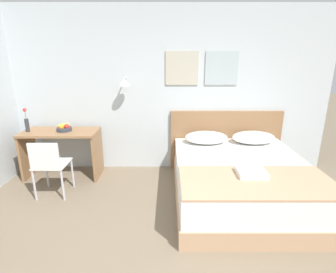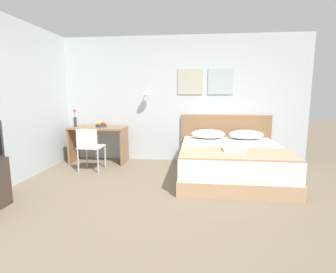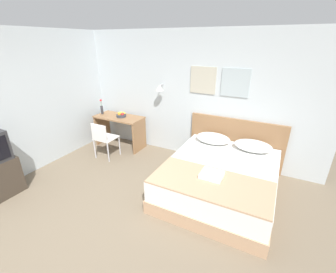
# 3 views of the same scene
# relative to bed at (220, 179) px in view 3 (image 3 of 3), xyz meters

# --- Properties ---
(ground_plane) EXTENTS (24.00, 24.00, 0.00)m
(ground_plane) POSITION_rel_bed_xyz_m (-1.11, -1.64, -0.27)
(ground_plane) COLOR #756651
(wall_back) EXTENTS (5.56, 0.31, 2.65)m
(wall_back) POSITION_rel_bed_xyz_m (-1.11, 1.12, 1.06)
(wall_back) COLOR silver
(wall_back) RESTS_ON ground_plane
(bed) EXTENTS (1.75, 2.06, 0.55)m
(bed) POSITION_rel_bed_xyz_m (0.00, 0.00, 0.00)
(bed) COLOR tan
(bed) RESTS_ON ground_plane
(headboard) EXTENTS (1.87, 0.06, 1.01)m
(headboard) POSITION_rel_bed_xyz_m (-0.00, 1.06, 0.23)
(headboard) COLOR #8E6642
(headboard) RESTS_ON ground_plane
(pillow_left) EXTENTS (0.67, 0.43, 0.19)m
(pillow_left) POSITION_rel_bed_xyz_m (-0.38, 0.76, 0.37)
(pillow_left) COLOR white
(pillow_left) RESTS_ON bed
(pillow_right) EXTENTS (0.67, 0.43, 0.19)m
(pillow_right) POSITION_rel_bed_xyz_m (0.38, 0.76, 0.37)
(pillow_right) COLOR white
(pillow_right) RESTS_ON bed
(throw_blanket) EXTENTS (1.70, 0.82, 0.02)m
(throw_blanket) POSITION_rel_bed_xyz_m (-0.00, -0.60, 0.29)
(throw_blanket) COLOR tan
(throw_blanket) RESTS_ON bed
(folded_towel_near_foot) EXTENTS (0.32, 0.28, 0.06)m
(folded_towel_near_foot) POSITION_rel_bed_xyz_m (-0.02, -0.45, 0.33)
(folded_towel_near_foot) COLOR white
(folded_towel_near_foot) RESTS_ON throw_blanket
(desk) EXTENTS (1.16, 0.55, 0.76)m
(desk) POSITION_rel_bed_xyz_m (-2.68, 0.74, 0.25)
(desk) COLOR #8E6642
(desk) RESTS_ON ground_plane
(desk_chair) EXTENTS (0.42, 0.42, 0.82)m
(desk_chair) POSITION_rel_bed_xyz_m (-2.59, 0.06, 0.23)
(desk_chair) COLOR white
(desk_chair) RESTS_ON ground_plane
(fruit_bowl) EXTENTS (0.23, 0.23, 0.12)m
(fruit_bowl) POSITION_rel_bed_xyz_m (-2.61, 0.75, 0.53)
(fruit_bowl) COLOR #333842
(fruit_bowl) RESTS_ON desk
(flower_vase) EXTENTS (0.06, 0.06, 0.37)m
(flower_vase) POSITION_rel_bed_xyz_m (-3.16, 0.70, 0.64)
(flower_vase) COLOR #333338
(flower_vase) RESTS_ON desk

